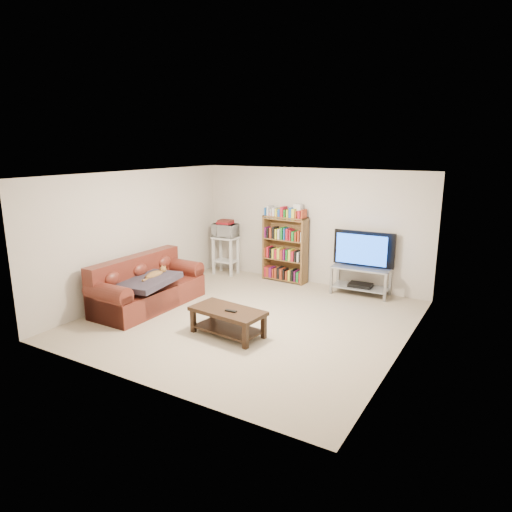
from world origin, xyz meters
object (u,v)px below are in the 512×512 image
Objects in this scene: coffee_table at (228,317)px; sofa at (146,289)px; tv_stand at (361,276)px; bookshelf at (285,248)px.

sofa is at bearing 176.20° from coffee_table.
sofa is 4.09m from tv_stand.
tv_stand is 1.73m from bookshelf.
tv_stand is 0.81× the size of bookshelf.
tv_stand reaches higher than coffee_table.
sofa is 2.04m from coffee_table.
coffee_table is 0.86× the size of bookshelf.
sofa reaches higher than tv_stand.
sofa is 1.75× the size of coffee_table.
bookshelf is (-1.70, 0.08, 0.35)m from tv_stand.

